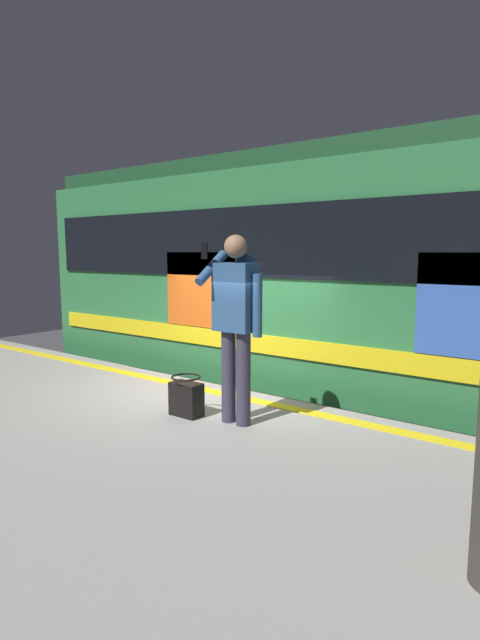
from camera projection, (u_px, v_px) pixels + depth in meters
The scene contains 8 objects.
ground_plane at pixel (224, 470), 6.45m from camera, with size 24.14×24.14×0.00m, color #3D3D3F.
platform at pixel (45, 508), 4.40m from camera, with size 15.77×4.99×1.12m, color gray.
safety_line at pixel (208, 390), 6.07m from camera, with size 15.45×0.16×0.01m, color yellow.
track_rail_near at pixel (280, 434), 7.50m from camera, with size 20.50×0.08×0.16m, color slate.
track_rail_far at pixel (325, 410), 8.63m from camera, with size 20.50×0.08×0.16m, color slate.
train_carriage at pixel (369, 272), 7.13m from camera, with size 10.33×3.12×3.92m.
passenger at pixel (236, 314), 4.78m from camera, with size 0.57×0.55×1.82m.
handbag at pixel (186, 397), 5.13m from camera, with size 0.33×0.30×0.41m.
Camera 1 is at (-3.85, 4.78, 2.78)m, focal length 28.28 mm.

